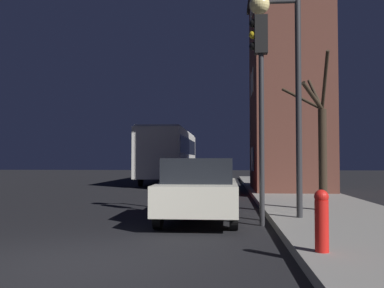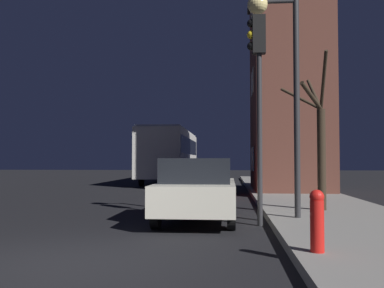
{
  "view_description": "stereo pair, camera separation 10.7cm",
  "coord_description": "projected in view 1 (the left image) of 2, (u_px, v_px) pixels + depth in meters",
  "views": [
    {
      "loc": [
        2.28,
        -6.09,
        1.5
      ],
      "look_at": [
        0.82,
        11.99,
        2.2
      ],
      "focal_mm": 40.0,
      "sensor_mm": 36.0,
      "label": 1
    },
    {
      "loc": [
        2.39,
        -6.08,
        1.5
      ],
      "look_at": [
        0.82,
        11.99,
        2.2
      ],
      "focal_mm": 40.0,
      "sensor_mm": 36.0,
      "label": 2
    }
  ],
  "objects": [
    {
      "name": "traffic_light",
      "position": [
        260.0,
        76.0,
        9.95
      ],
      "size": [
        0.43,
        0.24,
        4.89
      ],
      "color": "#28282B",
      "rests_on": "ground"
    },
    {
      "name": "car_mid_lane",
      "position": [
        205.0,
        177.0,
        18.85
      ],
      "size": [
        1.78,
        4.41,
        1.54
      ],
      "color": "#B21E19",
      "rests_on": "ground"
    },
    {
      "name": "car_near_lane",
      "position": [
        199.0,
        188.0,
        10.64
      ],
      "size": [
        1.83,
        4.29,
        1.55
      ],
      "color": "beige",
      "rests_on": "ground"
    },
    {
      "name": "streetlamp",
      "position": [
        278.0,
        50.0,
        10.14
      ],
      "size": [
        1.21,
        0.49,
        5.31
      ],
      "color": "#28282B",
      "rests_on": "sidewalk"
    },
    {
      "name": "ground_plane",
      "position": [
        69.0,
        264.0,
        6.2
      ],
      "size": [
        120.0,
        120.0,
        0.0
      ],
      "primitive_type": "plane",
      "color": "black"
    },
    {
      "name": "car_far_lane",
      "position": [
        211.0,
        172.0,
        26.86
      ],
      "size": [
        1.71,
        4.02,
        1.43
      ],
      "color": "navy",
      "rests_on": "ground"
    },
    {
      "name": "bus",
      "position": [
        170.0,
        152.0,
        28.78
      ],
      "size": [
        2.61,
        11.74,
        3.47
      ],
      "color": "beige",
      "rests_on": "ground"
    },
    {
      "name": "fire_hydrant",
      "position": [
        322.0,
        219.0,
        6.21
      ],
      "size": [
        0.21,
        0.21,
        0.91
      ],
      "color": "red",
      "rests_on": "sidewalk"
    },
    {
      "name": "bare_tree",
      "position": [
        321.0,
        142.0,
        11.52
      ],
      "size": [
        1.16,
        2.27,
        4.08
      ],
      "color": "#2D2319",
      "rests_on": "sidewalk"
    },
    {
      "name": "brick_building",
      "position": [
        288.0,
        87.0,
        19.92
      ],
      "size": [
        3.5,
        5.56,
        9.47
      ],
      "color": "brown",
      "rests_on": "sidewalk"
    }
  ]
}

